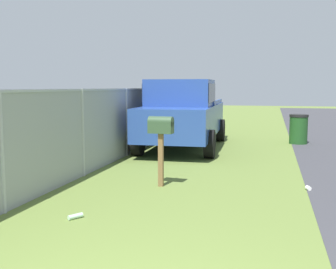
# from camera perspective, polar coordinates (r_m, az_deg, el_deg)

# --- Properties ---
(mailbox) EXTENTS (0.24, 0.48, 1.33)m
(mailbox) POSITION_cam_1_polar(r_m,az_deg,el_deg) (7.66, -1.01, 0.51)
(mailbox) COLOR brown
(mailbox) RESTS_ON ground
(pickup_truck) EXTENTS (5.48, 2.42, 2.09)m
(pickup_truck) POSITION_cam_1_polar(r_m,az_deg,el_deg) (12.50, 2.14, 3.10)
(pickup_truck) COLOR #284793
(pickup_truck) RESTS_ON ground
(trash_bin) EXTENTS (0.61, 0.61, 0.98)m
(trash_bin) POSITION_cam_1_polar(r_m,az_deg,el_deg) (14.23, 17.76, 0.74)
(trash_bin) COLOR #1E4C1E
(trash_bin) RESTS_ON ground
(fence_section) EXTENTS (18.69, 0.07, 1.85)m
(fence_section) POSITION_cam_1_polar(r_m,az_deg,el_deg) (12.44, -3.72, 2.55)
(fence_section) COLOR #9EA3A8
(fence_section) RESTS_ON ground
(litter_bottle_far_scatter) EXTENTS (0.22, 0.18, 0.07)m
(litter_bottle_far_scatter) POSITION_cam_1_polar(r_m,az_deg,el_deg) (6.12, -12.81, -11.07)
(litter_bottle_far_scatter) COLOR #B2D8BF
(litter_bottle_far_scatter) RESTS_ON ground
(litter_cup_near_hydrant) EXTENTS (0.12, 0.11, 0.08)m
(litter_cup_near_hydrant) POSITION_cam_1_polar(r_m,az_deg,el_deg) (7.95, 19.00, -7.09)
(litter_cup_near_hydrant) COLOR white
(litter_cup_near_hydrant) RESTS_ON ground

